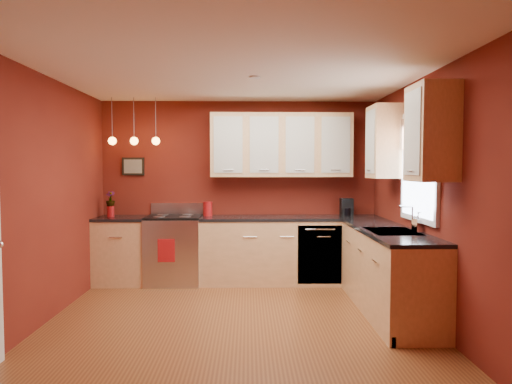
{
  "coord_description": "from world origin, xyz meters",
  "views": [
    {
      "loc": [
        0.12,
        -4.61,
        1.62
      ],
      "look_at": [
        0.22,
        1.0,
        1.33
      ],
      "focal_mm": 32.0,
      "sensor_mm": 36.0,
      "label": 1
    }
  ],
  "objects_px": {
    "soap_pump": "(418,222)",
    "gas_range": "(174,249)",
    "sink": "(393,233)",
    "coffee_maker": "(347,208)",
    "red_canister": "(208,209)"
  },
  "relations": [
    {
      "from": "soap_pump",
      "to": "gas_range",
      "type": "bearing_deg",
      "value": 151.0
    },
    {
      "from": "sink",
      "to": "coffee_maker",
      "type": "xyz_separation_m",
      "value": [
        -0.15,
        1.61,
        0.14
      ]
    },
    {
      "from": "coffee_maker",
      "to": "sink",
      "type": "bearing_deg",
      "value": -85.94
    },
    {
      "from": "gas_range",
      "to": "soap_pump",
      "type": "distance_m",
      "value": 3.33
    },
    {
      "from": "soap_pump",
      "to": "red_canister",
      "type": "bearing_deg",
      "value": 144.8
    },
    {
      "from": "gas_range",
      "to": "sink",
      "type": "bearing_deg",
      "value": -29.78
    },
    {
      "from": "sink",
      "to": "soap_pump",
      "type": "bearing_deg",
      "value": -19.9
    },
    {
      "from": "red_canister",
      "to": "soap_pump",
      "type": "xyz_separation_m",
      "value": [
        2.4,
        -1.69,
        0.01
      ]
    },
    {
      "from": "red_canister",
      "to": "soap_pump",
      "type": "height_order",
      "value": "soap_pump"
    },
    {
      "from": "gas_range",
      "to": "coffee_maker",
      "type": "relative_size",
      "value": 4.43
    },
    {
      "from": "red_canister",
      "to": "coffee_maker",
      "type": "height_order",
      "value": "coffee_maker"
    },
    {
      "from": "coffee_maker",
      "to": "red_canister",
      "type": "bearing_deg",
      "value": 178.82
    },
    {
      "from": "sink",
      "to": "coffee_maker",
      "type": "relative_size",
      "value": 2.8
    },
    {
      "from": "sink",
      "to": "soap_pump",
      "type": "relative_size",
      "value": 3.21
    },
    {
      "from": "sink",
      "to": "gas_range",
      "type": "bearing_deg",
      "value": 150.22
    }
  ]
}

